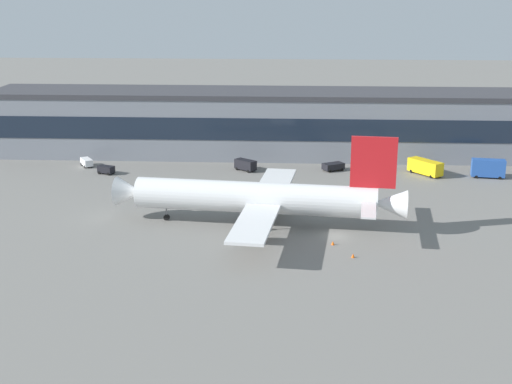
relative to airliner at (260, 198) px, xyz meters
The scene contains 12 objects.
ground_plane 15.05m from the airliner, 19.77° to the right, with size 600.00×600.00×0.00m, color slate.
terminal_building 57.10m from the airliner, 76.50° to the left, with size 166.11×19.13×16.15m.
airliner is the anchor object (origin of this frame).
pushback_tractor 42.64m from the airliner, 69.18° to the left, with size 5.46×4.68×1.75m.
follow_me_car 59.24m from the airliner, 136.76° to the left, with size 3.94×4.74×1.85m.
crew_van 39.19m from the airliner, 97.74° to the left, with size 5.42×4.99×2.55m.
catering_truck 60.83m from the airliner, 35.48° to the left, with size 7.49×3.56×4.15m.
baggage_tug 50.09m from the airliner, 137.22° to the left, with size 4.09×3.22×1.85m.
fuel_truck 51.70m from the airliner, 45.90° to the left, with size 7.38×8.34×3.35m.
traffic_cone_0 21.99m from the airliner, 43.74° to the right, with size 0.54×0.54×0.68m, color #F2590C.
traffic_cone_1 16.40m from the airliner, 36.46° to the right, with size 0.55×0.55×0.68m, color #F2590C.
traffic_cone_2 8.53m from the airliner, 91.29° to the right, with size 0.55×0.55×0.68m, color #F2590C.
Camera 1 is at (-7.58, -114.87, 41.44)m, focal length 49.55 mm.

